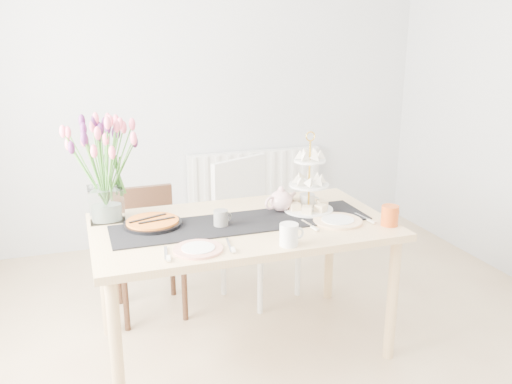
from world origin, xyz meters
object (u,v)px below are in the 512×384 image
object	(u,v)px
mug_orange	(390,216)
cream_jug	(307,201)
radiator	(255,184)
cake_stand	(309,192)
teapot	(281,201)
tulip_vase	(102,154)
dining_table	(242,236)
chair_brown	(146,242)
mug_grey	(221,219)
plate_left	(198,249)
chair_white	(252,217)
tart_tin	(153,223)
mug_white	(289,235)
plate_right	(338,221)

from	to	relation	value
mug_orange	cream_jug	bearing A→B (deg)	105.27
radiator	cake_stand	bearing A→B (deg)	-98.24
teapot	tulip_vase	bearing A→B (deg)	150.89
teapot	cream_jug	size ratio (longest dim) A/B	2.42
dining_table	chair_brown	distance (m)	0.81
mug_grey	plate_left	xyz separation A→B (m)	(-0.19, -0.28, -0.04)
chair_brown	mug_grey	distance (m)	0.80
radiator	teapot	size ratio (longest dim) A/B	5.61
chair_brown	tulip_vase	bearing A→B (deg)	-127.49
dining_table	teapot	distance (m)	0.33
cream_jug	chair_white	bearing A→B (deg)	132.16
chair_white	mug_grey	size ratio (longest dim) A/B	10.20
tulip_vase	cream_jug	size ratio (longest dim) A/B	7.56
radiator	plate_left	bearing A→B (deg)	-115.75
tart_tin	mug_orange	bearing A→B (deg)	-17.90
chair_brown	mug_orange	world-z (taller)	mug_orange
mug_orange	chair_brown	bearing A→B (deg)	120.42
mug_white	plate_right	bearing A→B (deg)	26.16
tart_tin	plate_right	world-z (taller)	tart_tin
teapot	plate_right	xyz separation A→B (m)	(0.23, -0.27, -0.06)
radiator	chair_white	world-z (taller)	chair_white
mug_grey	mug_white	world-z (taller)	mug_white
cake_stand	mug_orange	size ratio (longest dim) A/B	3.80
mug_white	plate_left	distance (m)	0.44
tulip_vase	teapot	world-z (taller)	tulip_vase
chair_white	plate_right	size ratio (longest dim) A/B	3.48
dining_table	chair_white	xyz separation A→B (m)	(0.27, 0.64, -0.13)
tulip_vase	mug_white	world-z (taller)	tulip_vase
tulip_vase	mug_grey	distance (m)	0.72
plate_right	cake_stand	bearing A→B (deg)	109.34
chair_brown	teapot	distance (m)	0.96
radiator	mug_orange	xyz separation A→B (m)	(0.08, -2.01, 0.35)
mug_grey	cake_stand	bearing A→B (deg)	-11.59
mug_orange	dining_table	bearing A→B (deg)	137.34
chair_brown	chair_white	size ratio (longest dim) A/B	0.86
teapot	mug_grey	world-z (taller)	teapot
mug_white	radiator	bearing A→B (deg)	71.54
teapot	tart_tin	xyz separation A→B (m)	(-0.74, -0.01, -0.05)
cream_jug	tart_tin	size ratio (longest dim) A/B	0.29
teapot	cream_jug	world-z (taller)	teapot
chair_brown	chair_white	bearing A→B (deg)	-1.62
chair_white	mug_white	size ratio (longest dim) A/B	8.48
chair_brown	mug_orange	xyz separation A→B (m)	(1.18, -0.93, 0.35)
radiator	dining_table	size ratio (longest dim) A/B	0.75
chair_brown	mug_grey	bearing A→B (deg)	-65.39
plate_left	cream_jug	bearing A→B (deg)	28.86
chair_brown	tulip_vase	xyz separation A→B (m)	(-0.25, -0.34, 0.66)
chair_brown	mug_white	bearing A→B (deg)	-62.44
tulip_vase	mug_white	size ratio (longest dim) A/B	6.11
cake_stand	plate_left	size ratio (longest dim) A/B	1.75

